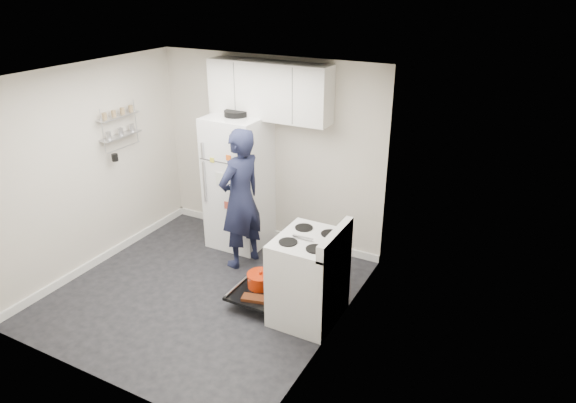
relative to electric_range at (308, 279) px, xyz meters
The scene contains 7 objects.
room 1.49m from the electric_range, behind, with size 3.21×3.21×2.51m.
electric_range is the anchor object (origin of this frame).
open_oven_door 0.66m from the electric_range, behind, with size 0.55×0.70×0.23m.
refrigerator 1.94m from the electric_range, 144.57° to the left, with size 0.72×0.74×1.85m.
upper_cabinets 2.38m from the electric_range, 132.27° to the left, with size 1.60×0.33×0.70m, color silver.
wall_shelf_rack 3.05m from the electric_range, behind, with size 0.14×0.60×0.61m.
person 1.44m from the electric_range, 152.62° to the left, with size 0.65×0.43×1.78m, color #191C37.
Camera 1 is at (3.22, -4.02, 3.40)m, focal length 32.00 mm.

